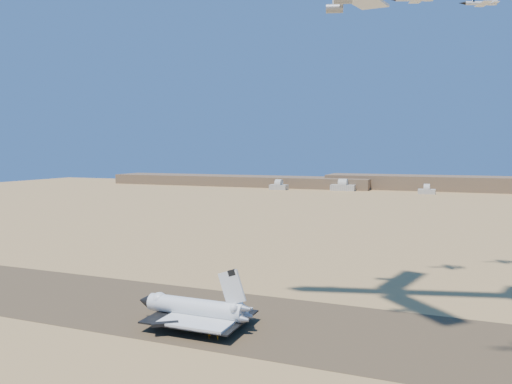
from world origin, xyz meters
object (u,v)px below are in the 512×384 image
at_px(shuttle, 194,309).
at_px(chase_jet_d, 480,3).
at_px(crew_b, 209,335).
at_px(crew_a, 218,337).
at_px(crew_c, 210,333).

distance_m(shuttle, chase_jet_d, 151.26).
bearing_deg(shuttle, crew_b, -40.34).
bearing_deg(crew_a, shuttle, 47.03).
bearing_deg(crew_a, chase_jet_d, -44.07).
bearing_deg(chase_jet_d, shuttle, -154.46).
height_order(crew_a, chase_jet_d, chase_jet_d).
height_order(shuttle, crew_a, shuttle).
bearing_deg(chase_jet_d, crew_b, -148.77).
bearing_deg(crew_a, crew_c, 50.54).
relative_size(crew_a, crew_b, 0.97).
height_order(crew_a, crew_b, crew_b).
height_order(shuttle, crew_b, shuttle).
bearing_deg(crew_b, crew_c, -10.53).
bearing_deg(crew_a, crew_b, 75.66).
distance_m(shuttle, crew_b, 11.86).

